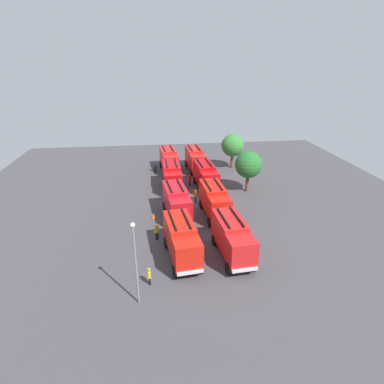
{
  "coord_description": "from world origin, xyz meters",
  "views": [
    {
      "loc": [
        38.87,
        -4.83,
        18.1
      ],
      "look_at": [
        0.0,
        0.0,
        1.4
      ],
      "focal_mm": 29.23,
      "sensor_mm": 36.0,
      "label": 1
    }
  ],
  "objects_px": {
    "firefighter_0": "(149,276)",
    "firefighter_2": "(195,196)",
    "fire_truck_3": "(182,239)",
    "firefighter_3": "(155,167)",
    "fire_truck_4": "(195,158)",
    "fire_truck_5": "(206,175)",
    "fire_truck_1": "(172,176)",
    "fire_truck_2": "(177,201)",
    "firefighter_1": "(157,231)",
    "fire_truck_7": "(233,237)",
    "tree_0": "(233,145)",
    "fire_truck_0": "(169,159)",
    "traffic_cone_0": "(153,216)",
    "firefighter_4": "(190,180)",
    "tree_1": "(249,165)",
    "lamppost": "(135,259)",
    "fire_truck_6": "(214,200)"
  },
  "relations": [
    {
      "from": "fire_truck_4",
      "to": "firefighter_2",
      "type": "xyz_separation_m",
      "value": [
        13.4,
        -1.75,
        -1.18
      ]
    },
    {
      "from": "fire_truck_5",
      "to": "lamppost",
      "type": "distance_m",
      "value": 25.04
    },
    {
      "from": "fire_truck_4",
      "to": "lamppost",
      "type": "xyz_separation_m",
      "value": [
        31.86,
        -8.82,
        2.09
      ]
    },
    {
      "from": "fire_truck_5",
      "to": "fire_truck_4",
      "type": "bearing_deg",
      "value": 178.73
    },
    {
      "from": "fire_truck_0",
      "to": "firefighter_3",
      "type": "distance_m",
      "value": 2.74
    },
    {
      "from": "firefighter_4",
      "to": "fire_truck_6",
      "type": "bearing_deg",
      "value": -52.26
    },
    {
      "from": "fire_truck_1",
      "to": "traffic_cone_0",
      "type": "xyz_separation_m",
      "value": [
        9.12,
        -2.92,
        -1.83
      ]
    },
    {
      "from": "fire_truck_0",
      "to": "traffic_cone_0",
      "type": "relative_size",
      "value": 11.48
    },
    {
      "from": "firefighter_4",
      "to": "lamppost",
      "type": "height_order",
      "value": "lamppost"
    },
    {
      "from": "fire_truck_6",
      "to": "fire_truck_3",
      "type": "bearing_deg",
      "value": -32.57
    },
    {
      "from": "firefighter_3",
      "to": "firefighter_0",
      "type": "bearing_deg",
      "value": -26.87
    },
    {
      "from": "firefighter_4",
      "to": "fire_truck_5",
      "type": "bearing_deg",
      "value": -6.47
    },
    {
      "from": "firefighter_4",
      "to": "tree_1",
      "type": "xyz_separation_m",
      "value": [
        3.12,
        8.17,
        3.1
      ]
    },
    {
      "from": "firefighter_0",
      "to": "fire_truck_3",
      "type": "bearing_deg",
      "value": 41.91
    },
    {
      "from": "fire_truck_2",
      "to": "fire_truck_3",
      "type": "xyz_separation_m",
      "value": [
        8.81,
        -0.19,
        0.0
      ]
    },
    {
      "from": "fire_truck_3",
      "to": "fire_truck_2",
      "type": "bearing_deg",
      "value": 172.29
    },
    {
      "from": "fire_truck_2",
      "to": "firefighter_1",
      "type": "bearing_deg",
      "value": -32.91
    },
    {
      "from": "fire_truck_6",
      "to": "firefighter_3",
      "type": "xyz_separation_m",
      "value": [
        -17.34,
        -7.07,
        -1.19
      ]
    },
    {
      "from": "firefighter_2",
      "to": "tree_0",
      "type": "bearing_deg",
      "value": 79.16
    },
    {
      "from": "fire_truck_4",
      "to": "fire_truck_5",
      "type": "bearing_deg",
      "value": -0.95
    },
    {
      "from": "fire_truck_5",
      "to": "traffic_cone_0",
      "type": "bearing_deg",
      "value": -46.46
    },
    {
      "from": "tree_1",
      "to": "traffic_cone_0",
      "type": "bearing_deg",
      "value": -63.19
    },
    {
      "from": "fire_truck_7",
      "to": "tree_0",
      "type": "xyz_separation_m",
      "value": [
        -26.87,
        6.57,
        1.96
      ]
    },
    {
      "from": "firefighter_3",
      "to": "firefighter_4",
      "type": "distance_m",
      "value": 8.77
    },
    {
      "from": "firefighter_1",
      "to": "firefighter_2",
      "type": "height_order",
      "value": "firefighter_1"
    },
    {
      "from": "firefighter_2",
      "to": "traffic_cone_0",
      "type": "relative_size",
      "value": 2.7
    },
    {
      "from": "fire_truck_3",
      "to": "tree_0",
      "type": "distance_m",
      "value": 29.1
    },
    {
      "from": "fire_truck_5",
      "to": "traffic_cone_0",
      "type": "height_order",
      "value": "fire_truck_5"
    },
    {
      "from": "fire_truck_1",
      "to": "fire_truck_3",
      "type": "xyz_separation_m",
      "value": [
        17.94,
        -0.22,
        0.0
      ]
    },
    {
      "from": "firefighter_0",
      "to": "firefighter_4",
      "type": "bearing_deg",
      "value": 68.2
    },
    {
      "from": "fire_truck_6",
      "to": "firefighter_4",
      "type": "bearing_deg",
      "value": -173.04
    },
    {
      "from": "fire_truck_1",
      "to": "fire_truck_2",
      "type": "distance_m",
      "value": 9.13
    },
    {
      "from": "firefighter_0",
      "to": "firefighter_2",
      "type": "relative_size",
      "value": 0.92
    },
    {
      "from": "tree_0",
      "to": "tree_1",
      "type": "bearing_deg",
      "value": -1.78
    },
    {
      "from": "fire_truck_3",
      "to": "tree_0",
      "type": "relative_size",
      "value": 1.21
    },
    {
      "from": "firefighter_3",
      "to": "traffic_cone_0",
      "type": "bearing_deg",
      "value": -26.69
    },
    {
      "from": "fire_truck_0",
      "to": "firefighter_0",
      "type": "distance_m",
      "value": 30.13
    },
    {
      "from": "firefighter_0",
      "to": "traffic_cone_0",
      "type": "height_order",
      "value": "firefighter_0"
    },
    {
      "from": "firefighter_3",
      "to": "traffic_cone_0",
      "type": "height_order",
      "value": "firefighter_3"
    },
    {
      "from": "fire_truck_6",
      "to": "firefighter_2",
      "type": "distance_m",
      "value": 4.63
    },
    {
      "from": "fire_truck_3",
      "to": "firefighter_3",
      "type": "xyz_separation_m",
      "value": [
        -26.0,
        -2.2,
        -1.19
      ]
    },
    {
      "from": "fire_truck_5",
      "to": "tree_1",
      "type": "distance_m",
      "value": 6.48
    },
    {
      "from": "firefighter_1",
      "to": "tree_1",
      "type": "relative_size",
      "value": 0.3
    },
    {
      "from": "tree_1",
      "to": "firefighter_1",
      "type": "bearing_deg",
      "value": -48.31
    },
    {
      "from": "fire_truck_3",
      "to": "fire_truck_7",
      "type": "distance_m",
      "value": 4.97
    },
    {
      "from": "firefighter_0",
      "to": "firefighter_1",
      "type": "bearing_deg",
      "value": 77.34
    },
    {
      "from": "fire_truck_7",
      "to": "firefighter_0",
      "type": "bearing_deg",
      "value": -72.12
    },
    {
      "from": "firefighter_1",
      "to": "firefighter_3",
      "type": "height_order",
      "value": "firefighter_1"
    },
    {
      "from": "firefighter_0",
      "to": "firefighter_1",
      "type": "xyz_separation_m",
      "value": [
        -7.31,
        0.79,
        0.15
      ]
    },
    {
      "from": "fire_truck_0",
      "to": "fire_truck_4",
      "type": "xyz_separation_m",
      "value": [
        0.21,
        4.57,
        0.0
      ]
    }
  ]
}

